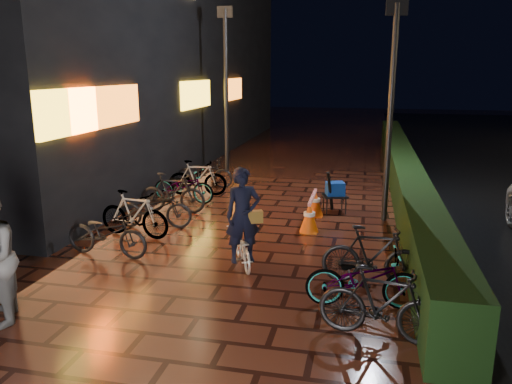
# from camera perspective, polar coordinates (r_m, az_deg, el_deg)

# --- Properties ---
(ground) EXTENTS (80.00, 80.00, 0.00)m
(ground) POSITION_cam_1_polar(r_m,az_deg,el_deg) (8.24, -4.13, -10.57)
(ground) COLOR #381911
(ground) RESTS_ON ground
(hedge) EXTENTS (0.70, 20.00, 1.00)m
(hedge) POSITION_cam_1_polar(r_m,az_deg,el_deg) (15.49, 16.39, 2.45)
(hedge) COLOR black
(hedge) RESTS_ON ground
(storefront_block) EXTENTS (12.09, 22.00, 9.00)m
(storefront_block) POSITION_cam_1_polar(r_m,az_deg,el_deg) (22.06, -20.33, 15.82)
(storefront_block) COLOR black
(storefront_block) RESTS_ON ground
(lamp_post_hedge) EXTENTS (0.46, 0.14, 4.83)m
(lamp_post_hedge) POSITION_cam_1_polar(r_m,az_deg,el_deg) (11.52, 15.16, 9.65)
(lamp_post_hedge) COLOR black
(lamp_post_hedge) RESTS_ON ground
(lamp_post_sf) EXTENTS (0.51, 0.15, 5.37)m
(lamp_post_sf) POSITION_cam_1_polar(r_m,az_deg,el_deg) (16.79, -3.45, 12.25)
(lamp_post_sf) COLOR black
(lamp_post_sf) RESTS_ON ground
(cyclist) EXTENTS (0.92, 1.32, 1.79)m
(cyclist) POSITION_cam_1_polar(r_m,az_deg,el_deg) (8.73, -1.53, -4.43)
(cyclist) COLOR silver
(cyclist) RESTS_ON ground
(traffic_barrier) EXTENTS (0.42, 1.63, 0.66)m
(traffic_barrier) POSITION_cam_1_polar(r_m,az_deg,el_deg) (11.33, 6.45, -2.01)
(traffic_barrier) COLOR #E4520C
(traffic_barrier) RESTS_ON ground
(cart_assembly) EXTENTS (0.69, 0.74, 1.09)m
(cart_assembly) POSITION_cam_1_polar(r_m,az_deg,el_deg) (12.21, 8.97, 0.17)
(cart_assembly) COLOR black
(cart_assembly) RESTS_ON ground
(parked_bikes_storefront) EXTENTS (1.89, 6.48, 0.98)m
(parked_bikes_storefront) POSITION_cam_1_polar(r_m,az_deg,el_deg) (12.20, -9.88, -0.33)
(parked_bikes_storefront) COLOR black
(parked_bikes_storefront) RESTS_ON ground
(parked_bikes_hedge) EXTENTS (1.94, 2.33, 0.98)m
(parked_bikes_hedge) POSITION_cam_1_polar(r_m,az_deg,el_deg) (7.50, 13.09, -9.50)
(parked_bikes_hedge) COLOR black
(parked_bikes_hedge) RESTS_ON ground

